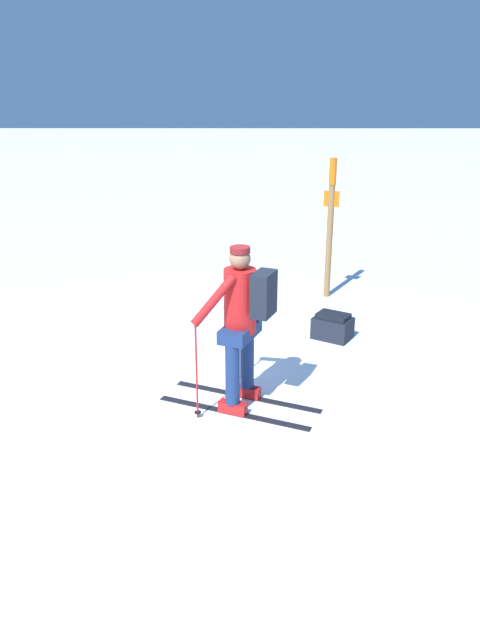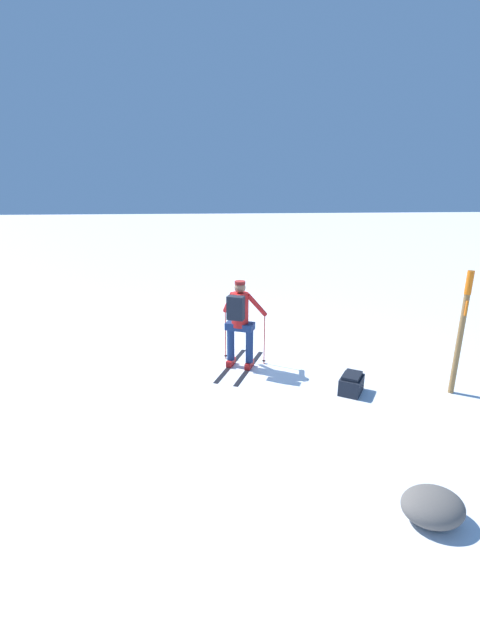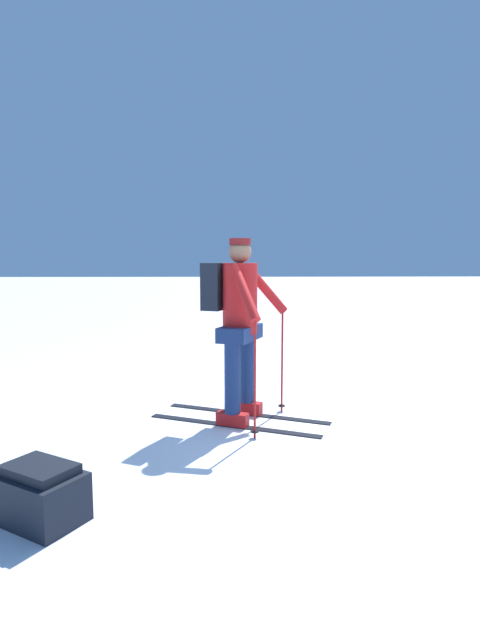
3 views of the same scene
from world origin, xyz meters
name	(u,v)px [view 3 (image 3 of 3)]	position (x,y,z in m)	size (l,w,h in m)	color
ground_plane	(300,418)	(0.00, 0.00, 0.00)	(80.00, 80.00, 0.00)	white
skier	(238,317)	(-0.05, 0.62, 1.01)	(1.11, 1.76, 1.76)	black
dropped_backpack	(41,494)	(-1.92, 1.84, 0.17)	(0.56, 0.60, 0.35)	black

